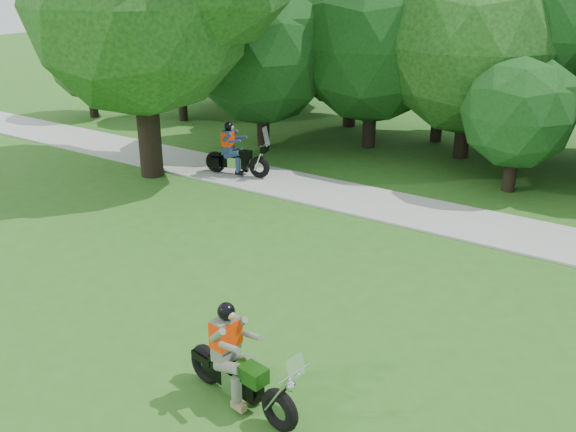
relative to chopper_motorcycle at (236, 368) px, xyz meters
The scene contains 4 objects.
ground 1.92m from the chopper_motorcycle, 19.55° to the left, with size 100.00×100.00×0.00m, color #2F5C1A.
walkway 8.80m from the chopper_motorcycle, 78.68° to the left, with size 60.00×2.20×0.06m, color #999994.
chopper_motorcycle is the anchor object (origin of this frame).
touring_motorcycle 10.71m from the chopper_motorcycle, 128.37° to the left, with size 2.11×0.93×1.62m.
Camera 1 is at (3.25, -6.72, 6.10)m, focal length 40.00 mm.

